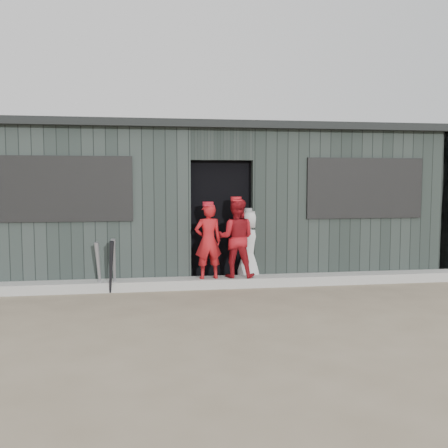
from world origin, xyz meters
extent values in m
plane|color=#71624E|center=(0.00, 0.00, 0.00)|extent=(80.00, 80.00, 0.00)
cube|color=#979792|center=(0.00, 1.82, 0.07)|extent=(8.00, 0.36, 0.15)
cone|color=gray|center=(-1.68, 1.69, 0.41)|extent=(0.07, 0.31, 0.82)
cone|color=gray|center=(-1.91, 1.68, 0.39)|extent=(0.12, 0.21, 0.77)
cone|color=black|center=(-1.72, 1.55, 0.40)|extent=(0.13, 0.27, 0.80)
imported|color=#A31418|center=(-0.25, 1.78, 0.74)|extent=(0.46, 0.33, 1.17)
imported|color=maroon|center=(0.20, 1.84, 0.77)|extent=(0.70, 0.61, 1.25)
imported|color=#BCBCBC|center=(0.46, 2.10, 0.60)|extent=(0.69, 0.57, 1.21)
cube|color=black|center=(0.00, 3.50, 1.20)|extent=(7.60, 2.70, 2.20)
cube|color=#2C3532|center=(-2.25, 2.10, 1.25)|extent=(3.50, 0.20, 2.50)
cube|color=#29302D|center=(2.25, 2.10, 1.25)|extent=(3.50, 0.20, 2.50)
cube|color=#252D2A|center=(0.00, 2.10, 2.25)|extent=(1.00, 0.20, 0.50)
cube|color=#28302D|center=(3.90, 3.50, 1.25)|extent=(0.20, 3.00, 2.50)
cube|color=#29312F|center=(0.00, 4.90, 1.25)|extent=(8.00, 0.20, 2.50)
cube|color=black|center=(0.00, 3.50, 2.56)|extent=(8.30, 3.30, 0.12)
cube|color=black|center=(-2.40, 1.98, 1.55)|extent=(2.00, 0.04, 1.00)
cube|color=black|center=(2.40, 1.98, 1.55)|extent=(2.00, 0.04, 1.00)
cube|color=black|center=(-0.37, 2.60, 1.35)|extent=(0.21, 0.21, 0.84)
cube|color=black|center=(-0.02, 2.54, 1.30)|extent=(0.25, 0.23, 0.86)
camera|label=1|loc=(-1.18, -5.86, 1.67)|focal=40.00mm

